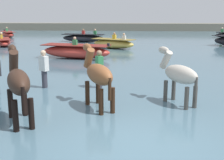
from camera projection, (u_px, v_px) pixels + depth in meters
ground_plane at (141, 155)px, 6.38m from camera, size 120.00×120.00×0.00m
water_surface at (137, 66)px, 16.07m from camera, size 90.00×90.00×0.25m
horse_lead_chestnut at (98, 76)px, 8.45m from camera, size 1.23×1.78×2.04m
horse_trailing_pinto at (179, 75)px, 8.86m from camera, size 1.21×1.64×1.91m
horse_flank_dark_bay at (18, 83)px, 7.35m from camera, size 1.23×1.88×2.13m
boat_far_offshore at (113, 44)px, 22.48m from camera, size 3.57×2.59×1.18m
boat_mid_channel at (8, 34)px, 32.11m from camera, size 2.57×2.99×1.08m
boat_distant_west at (76, 51)px, 17.72m from camera, size 4.37×2.23×1.28m
boat_distant_east at (83, 38)px, 27.07m from camera, size 4.11×1.93×1.18m
boat_near_port at (4, 42)px, 24.07m from camera, size 2.32×3.32×1.07m
person_wading_close at (44, 71)px, 10.82m from camera, size 0.38×0.34×1.63m
person_onlooker_right at (99, 71)px, 10.82m from camera, size 0.33×0.38×1.63m
far_shoreline at (135, 28)px, 43.16m from camera, size 80.00×2.40×1.29m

